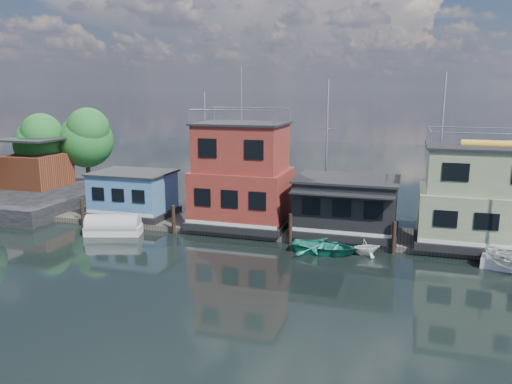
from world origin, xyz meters
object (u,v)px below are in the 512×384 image
(houseboat_blue, at_px, (133,194))
(houseboat_dark, at_px, (346,205))
(houseboat_green, at_px, (482,198))
(houseboat_red, at_px, (242,177))
(dinghy_white, at_px, (366,247))
(tarp_runabout, at_px, (113,226))
(dinghy_teal, at_px, (324,247))

(houseboat_blue, relative_size, houseboat_dark, 0.86)
(houseboat_green, bearing_deg, houseboat_red, -180.00)
(houseboat_red, height_order, dinghy_white, houseboat_red)
(houseboat_dark, distance_m, tarp_runabout, 17.36)
(houseboat_green, distance_m, dinghy_white, 8.60)
(dinghy_teal, xyz_separation_m, tarp_runabout, (-15.85, -0.27, 0.16))
(dinghy_teal, bearing_deg, houseboat_red, 63.82)
(houseboat_blue, height_order, houseboat_dark, houseboat_dark)
(houseboat_dark, relative_size, dinghy_teal, 1.68)
(dinghy_teal, relative_size, dinghy_white, 2.13)
(houseboat_blue, bearing_deg, dinghy_teal, -13.72)
(houseboat_blue, bearing_deg, houseboat_dark, -0.06)
(houseboat_blue, relative_size, dinghy_teal, 1.45)
(houseboat_blue, distance_m, houseboat_dark, 17.50)
(tarp_runabout, bearing_deg, houseboat_red, 9.46)
(houseboat_red, xyz_separation_m, tarp_runabout, (-8.72, -4.33, -3.48))
(houseboat_dark, xyz_separation_m, tarp_runabout, (-16.72, -4.31, -1.80))
(houseboat_dark, relative_size, tarp_runabout, 1.69)
(houseboat_blue, relative_size, tarp_runabout, 1.46)
(houseboat_blue, bearing_deg, tarp_runabout, -79.77)
(houseboat_dark, relative_size, houseboat_green, 0.88)
(houseboat_blue, xyz_separation_m, tarp_runabout, (0.78, -4.33, -1.59))
(houseboat_blue, xyz_separation_m, houseboat_dark, (17.50, -0.02, 0.21))
(houseboat_blue, distance_m, dinghy_teal, 17.21)
(houseboat_dark, distance_m, dinghy_teal, 4.57)
(houseboat_dark, xyz_separation_m, dinghy_teal, (-0.87, -4.04, -1.96))
(dinghy_teal, xyz_separation_m, dinghy_white, (2.64, 0.50, 0.09))
(houseboat_blue, distance_m, houseboat_red, 9.69)
(dinghy_teal, bearing_deg, houseboat_blue, 79.75)
(tarp_runabout, xyz_separation_m, dinghy_white, (18.49, 0.77, -0.07))
(houseboat_dark, bearing_deg, dinghy_white, -63.38)
(dinghy_white, bearing_deg, houseboat_dark, -1.93)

